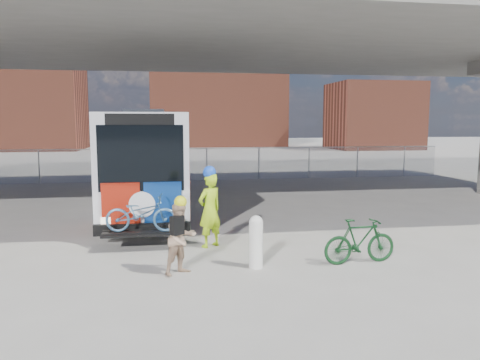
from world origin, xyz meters
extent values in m
plane|color=#9E9991|center=(0.00, 0.00, 0.00)|extent=(160.00, 160.00, 0.00)
cube|color=silver|center=(-2.00, 4.30, 1.95)|extent=(2.55, 12.00, 3.20)
cube|color=black|center=(-2.00, 4.80, 2.59)|extent=(2.61, 11.00, 1.28)
cube|color=black|center=(-2.00, -1.65, 2.33)|extent=(2.24, 0.12, 1.76)
cube|color=black|center=(-2.00, -1.65, 3.36)|extent=(1.78, 0.12, 0.30)
cube|color=black|center=(-2.00, -1.75, 0.45)|extent=(2.55, 0.20, 0.30)
cube|color=maroon|center=(-2.55, -1.72, 1.10)|extent=(1.00, 0.08, 1.20)
cube|color=navy|center=(-1.45, -1.72, 1.10)|extent=(1.00, 0.08, 1.20)
cylinder|color=silver|center=(-2.00, -1.74, 1.10)|extent=(0.70, 0.06, 0.70)
cube|color=gray|center=(-2.00, 4.30, 3.62)|extent=(1.28, 7.20, 0.14)
cube|color=black|center=(-2.00, -2.25, 0.45)|extent=(2.00, 0.70, 0.06)
cylinder|color=black|center=(-3.15, -0.10, 0.50)|extent=(0.30, 1.00, 1.00)
cylinder|color=black|center=(-0.85, -0.10, 0.50)|extent=(0.30, 1.00, 1.00)
cylinder|color=black|center=(-3.15, 8.50, 0.50)|extent=(0.30, 1.00, 1.00)
cylinder|color=black|center=(-0.85, 8.50, 0.50)|extent=(0.30, 1.00, 1.00)
cube|color=maroon|center=(-3.30, 0.50, 1.30)|extent=(0.06, 2.60, 1.70)
cube|color=navy|center=(-3.30, 2.10, 1.30)|extent=(0.06, 1.40, 1.70)
cube|color=maroon|center=(-0.70, 0.50, 1.30)|extent=(0.06, 2.60, 1.70)
cube|color=navy|center=(-0.70, 2.10, 1.30)|extent=(0.06, 1.40, 1.70)
imported|color=#416B90|center=(-2.00, -2.25, 0.96)|extent=(1.89, 0.86, 0.96)
cube|color=#605E59|center=(0.00, 4.00, 6.75)|extent=(40.00, 16.00, 1.50)
cube|color=#605E59|center=(0.00, 4.00, 7.55)|extent=(40.00, 0.60, 0.80)
cylinder|color=gray|center=(-8.00, 12.00, 0.90)|extent=(0.06, 0.06, 1.80)
cylinder|color=gray|center=(-4.00, 12.00, 0.90)|extent=(0.06, 0.06, 1.80)
cylinder|color=gray|center=(0.00, 12.00, 0.90)|extent=(0.06, 0.06, 1.80)
cylinder|color=gray|center=(4.00, 12.00, 0.90)|extent=(0.06, 0.06, 1.80)
cylinder|color=gray|center=(8.00, 12.00, 0.90)|extent=(0.06, 0.06, 1.80)
cylinder|color=gray|center=(12.00, 12.00, 0.90)|extent=(0.06, 0.06, 1.80)
plane|color=gray|center=(0.00, 12.00, 0.90)|extent=(30.00, 0.00, 30.00)
cube|color=gray|center=(0.00, 12.00, 1.82)|extent=(30.00, 0.05, 0.04)
cube|color=brown|center=(-18.00, 45.00, 5.00)|extent=(14.00, 10.00, 10.00)
cube|color=brown|center=(6.00, 52.00, 6.00)|extent=(18.00, 12.00, 12.00)
cube|color=brown|center=(24.00, 40.00, 4.00)|extent=(10.00, 8.00, 8.00)
cylinder|color=brown|center=(14.00, 55.00, 12.50)|extent=(2.20, 2.20, 25.00)
cylinder|color=white|center=(0.61, -4.18, 0.53)|extent=(0.32, 0.32, 1.05)
sphere|color=white|center=(0.61, -4.18, 1.05)|extent=(0.32, 0.32, 0.32)
imported|color=#A9DA16|center=(-0.23, -2.21, 0.98)|extent=(0.86, 0.79, 1.97)
sphere|color=blue|center=(-0.23, -2.21, 1.99)|extent=(0.34, 0.34, 0.34)
imported|color=tan|center=(-1.07, -4.35, 0.79)|extent=(0.97, 0.92, 1.57)
sphere|color=yellow|center=(-1.07, -4.35, 1.59)|extent=(0.27, 0.27, 0.27)
cube|color=black|center=(-1.15, -4.52, 1.12)|extent=(0.32, 0.29, 0.40)
imported|color=#133C1B|center=(3.07, -4.26, 0.53)|extent=(1.81, 0.64, 1.07)
camera|label=1|loc=(-1.40, -14.29, 3.29)|focal=35.00mm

